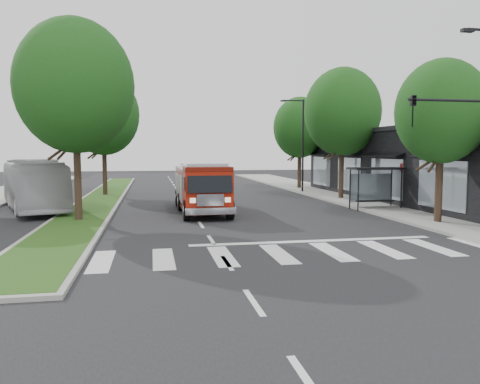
% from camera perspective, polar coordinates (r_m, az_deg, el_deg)
% --- Properties ---
extents(ground, '(140.00, 140.00, 0.00)m').
position_cam_1_polar(ground, '(19.11, -3.52, -5.88)').
color(ground, black).
rests_on(ground, ground).
extents(sidewalk_right, '(5.00, 80.00, 0.15)m').
position_cam_1_polar(sidewalk_right, '(32.43, 16.57, -1.46)').
color(sidewalk_right, gray).
rests_on(sidewalk_right, ground).
extents(median, '(3.00, 50.00, 0.15)m').
position_cam_1_polar(median, '(36.97, -16.38, -0.68)').
color(median, gray).
rests_on(median, ground).
extents(storefront_row, '(8.00, 30.00, 5.00)m').
position_cam_1_polar(storefront_row, '(34.56, 23.32, 2.76)').
color(storefront_row, black).
rests_on(storefront_row, ground).
extents(bus_shelter, '(3.20, 1.60, 2.61)m').
position_cam_1_polar(bus_shelter, '(30.04, 16.08, 1.81)').
color(bus_shelter, black).
rests_on(bus_shelter, ground).
extents(tree_right_near, '(4.40, 4.40, 8.05)m').
position_cam_1_polar(tree_right_near, '(24.91, 23.36, 8.98)').
color(tree_right_near, black).
rests_on(tree_right_near, ground).
extents(tree_right_mid, '(5.60, 5.60, 9.72)m').
position_cam_1_polar(tree_right_mid, '(35.55, 12.38, 9.53)').
color(tree_right_mid, black).
rests_on(tree_right_mid, ground).
extents(tree_right_far, '(5.00, 5.00, 8.73)m').
position_cam_1_polar(tree_right_far, '(44.87, 7.30, 7.80)').
color(tree_right_far, black).
rests_on(tree_right_far, ground).
extents(tree_median_near, '(5.80, 5.80, 10.16)m').
position_cam_1_polar(tree_median_near, '(25.09, -19.48, 12.07)').
color(tree_median_near, black).
rests_on(tree_median_near, ground).
extents(tree_median_far, '(5.60, 5.60, 9.72)m').
position_cam_1_polar(tree_median_far, '(38.90, -16.32, 9.04)').
color(tree_median_far, black).
rests_on(tree_median_far, ground).
extents(streetlight_right_far, '(2.11, 0.20, 8.00)m').
position_cam_1_polar(streetlight_right_far, '(40.66, 7.48, 6.18)').
color(streetlight_right_far, black).
rests_on(streetlight_right_far, ground).
extents(fire_engine, '(2.70, 8.56, 2.96)m').
position_cam_1_polar(fire_engine, '(27.65, -4.76, 0.45)').
color(fire_engine, '#580D04').
rests_on(fire_engine, ground).
extents(city_bus, '(6.17, 11.42, 3.11)m').
position_cam_1_polar(city_bus, '(31.49, -23.90, 0.84)').
color(city_bus, '#B5B4B9').
rests_on(city_bus, ground).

